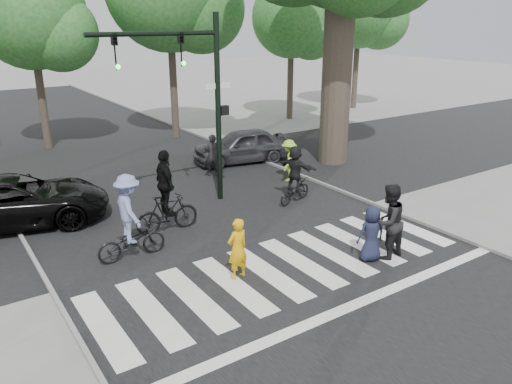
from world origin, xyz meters
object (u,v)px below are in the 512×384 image
at_px(cyclist_mid, 166,199).
at_px(car_grey, 242,146).
at_px(pedestrian_adult, 388,221).
at_px(pedestrian_woman, 237,249).
at_px(pedestrian_child, 371,234).
at_px(cyclist_right, 295,177).
at_px(car_suv, 14,201).
at_px(cyclist_left, 130,223).
at_px(traffic_signal, 194,84).

xyz_separation_m(cyclist_mid, car_grey, (5.74, 5.00, -0.28)).
bearing_deg(pedestrian_adult, pedestrian_woman, -22.84).
relative_size(pedestrian_adult, car_grey, 0.47).
bearing_deg(pedestrian_child, car_grey, -86.09).
relative_size(cyclist_right, car_suv, 0.36).
distance_m(pedestrian_woman, cyclist_right, 5.44).
relative_size(cyclist_left, cyclist_right, 1.15).
bearing_deg(traffic_signal, cyclist_mid, -139.38).
bearing_deg(cyclist_right, pedestrian_child, -103.36).
bearing_deg(pedestrian_child, pedestrian_woman, -1.16).
bearing_deg(pedestrian_child, pedestrian_adult, -175.46).
relative_size(pedestrian_child, car_suv, 0.27).
distance_m(pedestrian_woman, car_suv, 7.42).
height_order(traffic_signal, pedestrian_child, traffic_signal).
bearing_deg(cyclist_mid, cyclist_left, -144.43).
relative_size(pedestrian_adult, cyclist_mid, 0.82).
bearing_deg(cyclist_left, pedestrian_adult, -33.53).
distance_m(traffic_signal, pedestrian_adult, 7.16).
bearing_deg(pedestrian_woman, car_grey, -129.78).
relative_size(pedestrian_child, cyclist_mid, 0.60).
bearing_deg(pedestrian_woman, pedestrian_child, 155.05).
bearing_deg(cyclist_right, car_suv, 158.76).
bearing_deg(cyclist_right, cyclist_mid, 178.26).
relative_size(pedestrian_child, car_grey, 0.35).
distance_m(traffic_signal, cyclist_left, 5.09).
distance_m(traffic_signal, pedestrian_woman, 6.10).
bearing_deg(cyclist_left, cyclist_mid, 35.57).
bearing_deg(car_suv, pedestrian_adult, -121.54).
relative_size(traffic_signal, cyclist_left, 2.69).
bearing_deg(car_suv, pedestrian_woman, -135.90).
relative_size(pedestrian_adult, car_suv, 0.37).
distance_m(traffic_signal, cyclist_mid, 3.75).
relative_size(pedestrian_woman, cyclist_right, 0.78).
height_order(cyclist_left, cyclist_right, cyclist_left).
bearing_deg(cyclist_right, traffic_signal, 148.53).
distance_m(cyclist_mid, car_grey, 7.61).
height_order(pedestrian_woman, cyclist_mid, cyclist_mid).
xyz_separation_m(pedestrian_woman, cyclist_right, (4.32, 3.31, 0.11)).
relative_size(cyclist_left, car_grey, 0.54).
bearing_deg(cyclist_left, pedestrian_woman, -55.01).
height_order(pedestrian_woman, cyclist_left, cyclist_left).
bearing_deg(pedestrian_woman, cyclist_mid, -93.13).
relative_size(pedestrian_child, cyclist_right, 0.75).
relative_size(pedestrian_woman, cyclist_mid, 0.63).
bearing_deg(pedestrian_child, cyclist_right, -86.13).
distance_m(pedestrian_child, car_grey, 9.79).
height_order(pedestrian_woman, pedestrian_child, pedestrian_woman).
xyz_separation_m(cyclist_right, car_grey, (1.21, 5.13, -0.15)).
height_order(cyclist_right, car_suv, cyclist_right).
bearing_deg(pedestrian_woman, car_suv, -66.57).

